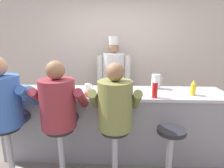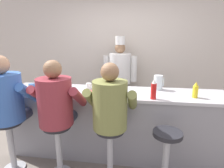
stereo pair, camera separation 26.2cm
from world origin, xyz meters
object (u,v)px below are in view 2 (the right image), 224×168
at_px(coffee_mug_white, 89,86).
at_px(empty_stool_round, 166,150).
at_px(breakfast_plate, 70,93).
at_px(water_pitcher_clear, 158,82).
at_px(coffee_mug_blue, 32,86).
at_px(ketchup_bottle_red, 154,90).
at_px(mustard_bottle_yellow, 195,90).
at_px(diner_seated_maroon, 57,105).
at_px(cereal_bowl, 89,93).
at_px(diner_seated_olive, 110,108).
at_px(hot_sauce_bottle_orange, 120,92).
at_px(diner_seated_blue, 7,100).
at_px(cook_in_whites_near, 120,76).

distance_m(coffee_mug_white, empty_stool_round, 1.38).
xyz_separation_m(breakfast_plate, empty_stool_round, (1.27, -0.37, -0.51)).
bearing_deg(water_pitcher_clear, coffee_mug_blue, -173.28).
distance_m(ketchup_bottle_red, breakfast_plate, 1.12).
height_order(mustard_bottle_yellow, diner_seated_maroon, diner_seated_maroon).
xyz_separation_m(water_pitcher_clear, diner_seated_maroon, (-1.25, -0.76, -0.14)).
distance_m(cereal_bowl, coffee_mug_blue, 0.97).
bearing_deg(diner_seated_olive, ketchup_bottle_red, 31.21).
distance_m(ketchup_bottle_red, hot_sauce_bottle_orange, 0.43).
distance_m(hot_sauce_bottle_orange, diner_seated_blue, 1.42).
bearing_deg(cook_in_whites_near, ketchup_bottle_red, -68.22).
bearing_deg(diner_seated_blue, mustard_bottle_yellow, 10.52).
distance_m(water_pitcher_clear, diner_seated_maroon, 1.47).
distance_m(water_pitcher_clear, coffee_mug_white, 1.03).
bearing_deg(diner_seated_blue, coffee_mug_blue, 87.78).
height_order(diner_seated_maroon, cook_in_whites_near, cook_in_whites_near).
height_order(coffee_mug_white, diner_seated_blue, diner_seated_blue).
xyz_separation_m(mustard_bottle_yellow, water_pitcher_clear, (-0.44, 0.32, 0.01)).
xyz_separation_m(coffee_mug_blue, diner_seated_maroon, (0.63, -0.54, -0.07)).
bearing_deg(mustard_bottle_yellow, empty_stool_round, -128.96).
bearing_deg(diner_seated_maroon, breakfast_plate, 83.76).
relative_size(ketchup_bottle_red, diner_seated_blue, 0.17).
distance_m(coffee_mug_white, diner_seated_blue, 1.09).
xyz_separation_m(hot_sauce_bottle_orange, coffee_mug_blue, (-1.36, 0.21, -0.02)).
bearing_deg(diner_seated_blue, coffee_mug_white, 35.48).
distance_m(water_pitcher_clear, diner_seated_olive, 0.98).
bearing_deg(ketchup_bottle_red, diner_seated_olive, -148.79).
bearing_deg(breakfast_plate, coffee_mug_white, 56.72).
distance_m(ketchup_bottle_red, coffee_mug_blue, 1.81).
bearing_deg(cook_in_whites_near, diner_seated_blue, -125.19).
height_order(ketchup_bottle_red, cook_in_whites_near, cook_in_whites_near).
bearing_deg(diner_seated_blue, diner_seated_maroon, -0.20).
bearing_deg(hot_sauce_bottle_orange, water_pitcher_clear, 39.38).
height_order(breakfast_plate, diner_seated_blue, diner_seated_blue).
xyz_separation_m(breakfast_plate, coffee_mug_blue, (-0.67, 0.20, 0.02)).
bearing_deg(coffee_mug_white, mustard_bottle_yellow, -7.66).
distance_m(diner_seated_olive, empty_stool_round, 0.80).
distance_m(diner_seated_blue, empty_stool_round, 2.02).
distance_m(coffee_mug_blue, diner_seated_maroon, 0.83).
relative_size(water_pitcher_clear, diner_seated_blue, 0.14).
bearing_deg(cook_in_whites_near, breakfast_plate, -110.95).
bearing_deg(ketchup_bottle_red, diner_seated_maroon, -165.32).
bearing_deg(cereal_bowl, diner_seated_blue, -161.24).
xyz_separation_m(empty_stool_round, cook_in_whites_near, (-0.73, 1.78, 0.49)).
bearing_deg(breakfast_plate, cereal_bowl, -1.33).
height_order(diner_seated_blue, diner_seated_maroon, diner_seated_blue).
distance_m(mustard_bottle_yellow, water_pitcher_clear, 0.55).
distance_m(mustard_bottle_yellow, coffee_mug_white, 1.47).
distance_m(cereal_bowl, diner_seated_maroon, 0.46).
xyz_separation_m(diner_seated_blue, cook_in_whites_near, (1.23, 1.75, 0.00)).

